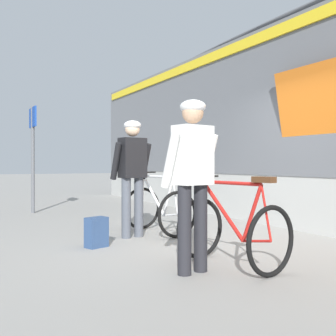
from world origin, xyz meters
TOP-DOWN VIEW (x-y plane):
  - ground_plane at (0.00, 0.00)m, footprint 80.00×80.00m
  - cyclist_near_in_white at (-1.17, -1.29)m, footprint 0.65×0.38m
  - cyclist_far_in_dark at (-0.92, 0.86)m, footprint 0.64×0.36m
  - bicycle_near_red at (-0.67, -1.29)m, footprint 0.89×1.18m
  - bicycle_far_white at (-0.41, 0.98)m, footprint 0.83×1.15m
  - backpack_on_platform at (-1.63, 0.41)m, footprint 0.32×0.26m
  - platform_sign_post at (-1.69, 4.71)m, footprint 0.08×0.70m

SIDE VIEW (x-z plane):
  - ground_plane at x=0.00m, z-range 0.00..0.00m
  - backpack_on_platform at x=-1.63m, z-range 0.00..0.40m
  - bicycle_near_red at x=-0.67m, z-range -0.09..0.89m
  - bicycle_far_white at x=-0.41m, z-range -0.09..0.89m
  - cyclist_near_in_white at x=-1.17m, z-range 0.17..1.94m
  - cyclist_far_in_dark at x=-0.92m, z-range 0.17..1.94m
  - platform_sign_post at x=-1.69m, z-range 0.42..2.82m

